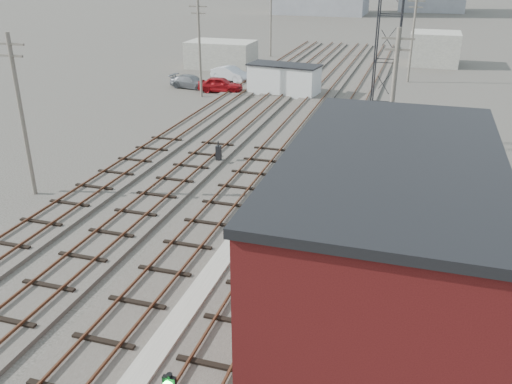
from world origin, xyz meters
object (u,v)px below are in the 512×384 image
at_px(car_silver, 231,74).
at_px(car_grey, 191,82).
at_px(switch_stand, 219,153).
at_px(car_red, 221,85).
at_px(site_trailer, 284,79).

height_order(car_silver, car_grey, car_silver).
relative_size(switch_stand, car_red, 0.31).
bearing_deg(site_trailer, switch_stand, -79.71).
bearing_deg(switch_stand, site_trailer, 90.06).
distance_m(switch_stand, car_silver, 26.31).
bearing_deg(site_trailer, car_red, -163.40).
bearing_deg(site_trailer, car_silver, 155.50).
relative_size(switch_stand, site_trailer, 0.19).
xyz_separation_m(site_trailer, car_silver, (-7.24, 4.62, -0.72)).
height_order(site_trailer, car_red, site_trailer).
distance_m(car_silver, car_grey, 5.48).
relative_size(switch_stand, car_silver, 0.29).
distance_m(site_trailer, car_silver, 8.62).
bearing_deg(switch_stand, car_silver, 105.62).
bearing_deg(car_red, site_trailer, -86.51).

